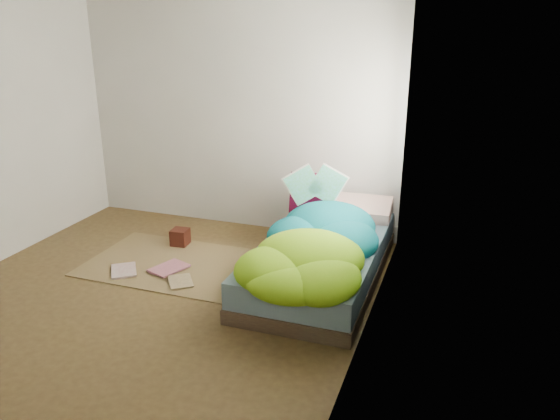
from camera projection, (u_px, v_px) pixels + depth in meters
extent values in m
cube|color=#47341B|center=(157.00, 293.00, 4.59)|extent=(3.50, 3.50, 0.00)
cube|color=beige|center=(237.00, 107.00, 5.71)|extent=(3.50, 0.04, 2.60)
cube|color=beige|center=(373.00, 160.00, 3.61)|extent=(0.04, 3.50, 2.60)
cube|color=white|center=(392.00, 122.00, 4.38)|extent=(0.01, 1.00, 1.20)
cube|color=#37261E|center=(320.00, 272.00, 4.82)|extent=(1.00, 2.00, 0.12)
cube|color=slate|center=(320.00, 255.00, 4.77)|extent=(0.98, 1.96, 0.22)
cube|color=brown|center=(174.00, 264.00, 5.12)|extent=(1.60, 1.10, 0.01)
cube|color=beige|center=(357.00, 209.00, 5.35)|extent=(0.67, 0.43, 0.15)
cube|color=#4A041F|center=(313.00, 195.00, 5.31)|extent=(0.45, 0.20, 0.43)
cube|color=#33120B|center=(180.00, 237.00, 5.52)|extent=(0.18, 0.18, 0.16)
imported|color=beige|center=(111.00, 272.00, 4.91)|extent=(0.35, 0.37, 0.02)
imported|color=#AF6570|center=(161.00, 265.00, 5.05)|extent=(0.34, 0.39, 0.03)
imported|color=tan|center=(169.00, 283.00, 4.71)|extent=(0.32, 0.33, 0.02)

